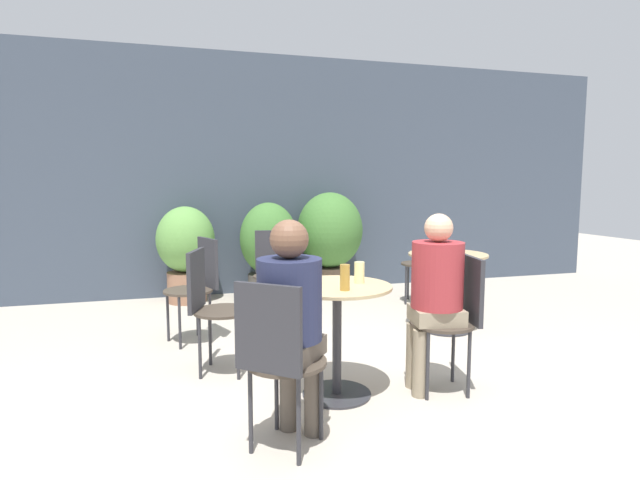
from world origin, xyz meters
name	(u,v)px	position (x,y,z in m)	size (l,w,h in m)	color
ground_plane	(350,403)	(0.00, 0.00, 0.00)	(20.00, 20.00, 0.00)	#B2A899
storefront_wall	(259,175)	(0.00, 3.48, 1.50)	(10.00, 0.06, 3.00)	#3D4756
cafe_table_near	(337,317)	(-0.04, 0.14, 0.53)	(0.71, 0.71, 0.74)	#2D2D33
cafe_table_far	(447,275)	(1.41, 1.26, 0.54)	(0.73, 0.73, 0.74)	#2D2D33
bistro_chair_0	(277,351)	(-0.56, -0.47, 0.55)	(0.48, 0.49, 0.91)	#42382D
bistro_chair_1	(456,310)	(0.75, 0.00, 0.55)	(0.45, 0.42, 0.91)	#42382D
bistro_chair_2	(198,279)	(-0.86, 1.59, 0.55)	(0.47, 0.45, 0.91)	#42382D
bistro_chair_3	(273,266)	(-0.08, 2.12, 0.55)	(0.42, 0.44, 0.91)	#42382D
bistro_chair_4	(428,256)	(1.77, 2.29, 0.55)	(0.48, 0.47, 0.91)	#42382D
bistro_chair_5	(210,299)	(-0.81, 0.79, 0.55)	(0.46, 0.45, 0.91)	#42382D
seated_person_0	(291,311)	(-0.46, -0.36, 0.72)	(0.43, 0.43, 1.21)	brown
seated_person_1	(435,287)	(0.60, 0.03, 0.71)	(0.37, 0.34, 1.20)	gray
beer_glass_0	(345,277)	(-0.05, -0.02, 0.82)	(0.06, 0.06, 0.16)	#B28433
beer_glass_1	(359,272)	(0.12, 0.17, 0.81)	(0.07, 0.07, 0.14)	beige
beer_glass_2	(315,271)	(-0.16, 0.26, 0.81)	(0.07, 0.07, 0.15)	#DBC65B
potted_plant_0	(186,248)	(-0.93, 3.14, 0.65)	(0.67, 0.67, 1.13)	#93664C
potted_plant_1	(269,246)	(0.03, 3.04, 0.64)	(0.69, 0.69, 1.17)	#47423D
potted_plant_2	(330,235)	(0.84, 3.16, 0.75)	(0.83, 0.83, 1.28)	brown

